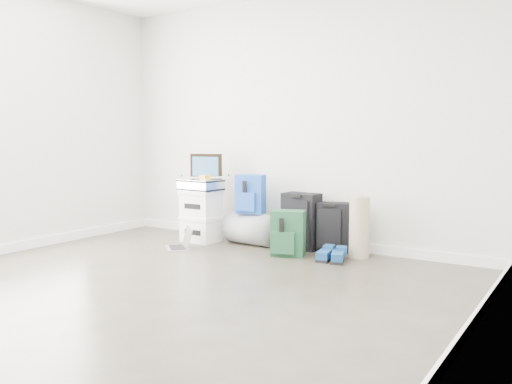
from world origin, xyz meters
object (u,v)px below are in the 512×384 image
Objects in this scene: carry_on at (333,227)px; laptop at (181,243)px; boxes_stack at (201,216)px; briefcase at (201,185)px; duffel_bag at (252,229)px; large_suitcase at (301,221)px.

laptop is (-1.42, -0.74, -0.20)m from carry_on.
boxes_stack is at bearing 174.57° from carry_on.
briefcase is 0.74m from laptop.
boxes_stack is 1.03× the size of duffel_bag.
carry_on reaches higher than laptop.
large_suitcase reaches higher than carry_on.
briefcase reaches higher than laptop.
duffel_bag is 1.44× the size of laptop.
large_suitcase is at bearing 13.21° from boxes_stack.
carry_on is (0.91, 0.14, 0.08)m from duffel_bag.
carry_on is at bearing 13.19° from boxes_stack.
duffel_bag is at bearing 90.79° from laptop.
large_suitcase is at bearing 15.84° from briefcase.
large_suitcase reaches higher than duffel_bag.
briefcase reaches higher than boxes_stack.
briefcase is (0.00, -0.00, 0.35)m from boxes_stack.
large_suitcase is 1.16× the size of carry_on.
briefcase is 0.78× the size of duffel_bag.
carry_on reaches higher than duffel_bag.
large_suitcase is at bearing 11.15° from duffel_bag.
laptop is (-1.08, -0.67, -0.24)m from large_suitcase.
boxes_stack is 1.33× the size of briefcase.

